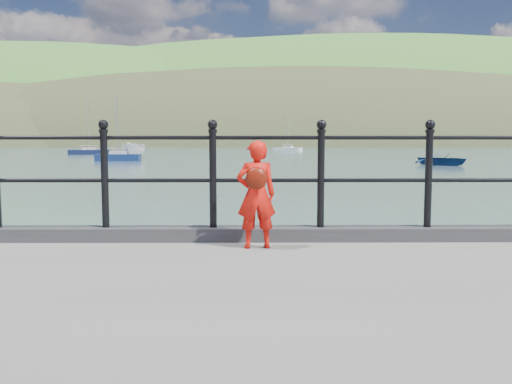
{
  "coord_description": "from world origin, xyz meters",
  "views": [
    {
      "loc": [
        -0.17,
        -6.14,
        2.12
      ],
      "look_at": [
        -0.12,
        -0.2,
        1.55
      ],
      "focal_mm": 38.0,
      "sensor_mm": 36.0,
      "label": 1
    }
  ],
  "objects_px": {
    "launch_white": "(134,151)",
    "sailboat_port": "(118,158)",
    "child": "(256,194)",
    "sailboat_deep": "(288,150)",
    "sailboat_left": "(89,152)",
    "launch_blue": "(443,159)",
    "railing": "(267,167)"
  },
  "relations": [
    {
      "from": "sailboat_left",
      "to": "sailboat_deep",
      "type": "distance_m",
      "value": 37.51
    },
    {
      "from": "sailboat_left",
      "to": "launch_blue",
      "type": "bearing_deg",
      "value": -61.7
    },
    {
      "from": "launch_blue",
      "to": "sailboat_left",
      "type": "xyz_separation_m",
      "value": [
        -40.08,
        34.0,
        -0.15
      ]
    },
    {
      "from": "sailboat_left",
      "to": "railing",
      "type": "bearing_deg",
      "value": -93.28
    },
    {
      "from": "launch_blue",
      "to": "railing",
      "type": "bearing_deg",
      "value": -140.98
    },
    {
      "from": "child",
      "to": "sailboat_deep",
      "type": "relative_size",
      "value": 0.14
    },
    {
      "from": "launch_blue",
      "to": "sailboat_deep",
      "type": "height_order",
      "value": "sailboat_deep"
    },
    {
      "from": "launch_blue",
      "to": "sailboat_deep",
      "type": "bearing_deg",
      "value": 70.69
    },
    {
      "from": "child",
      "to": "launch_blue",
      "type": "bearing_deg",
      "value": -120.22
    },
    {
      "from": "railing",
      "to": "sailboat_port",
      "type": "bearing_deg",
      "value": 105.69
    },
    {
      "from": "sailboat_left",
      "to": "sailboat_port",
      "type": "bearing_deg",
      "value": -88.79
    },
    {
      "from": "sailboat_left",
      "to": "sailboat_deep",
      "type": "bearing_deg",
      "value": 13.9
    },
    {
      "from": "launch_blue",
      "to": "launch_white",
      "type": "relative_size",
      "value": 0.98
    },
    {
      "from": "launch_white",
      "to": "sailboat_port",
      "type": "distance_m",
      "value": 3.0
    },
    {
      "from": "launch_white",
      "to": "sailboat_port",
      "type": "xyz_separation_m",
      "value": [
        -1.05,
        -2.74,
        -0.59
      ]
    },
    {
      "from": "railing",
      "to": "child",
      "type": "height_order",
      "value": "railing"
    },
    {
      "from": "sailboat_deep",
      "to": "railing",
      "type": "bearing_deg",
      "value": -62.59
    },
    {
      "from": "sailboat_left",
      "to": "child",
      "type": "bearing_deg",
      "value": -93.46
    },
    {
      "from": "railing",
      "to": "sailboat_deep",
      "type": "relative_size",
      "value": 2.26
    },
    {
      "from": "child",
      "to": "sailboat_port",
      "type": "height_order",
      "value": "sailboat_port"
    },
    {
      "from": "launch_white",
      "to": "sailboat_left",
      "type": "distance_m",
      "value": 25.17
    },
    {
      "from": "launch_blue",
      "to": "sailboat_port",
      "type": "relative_size",
      "value": 0.72
    },
    {
      "from": "railing",
      "to": "launch_white",
      "type": "distance_m",
      "value": 52.74
    },
    {
      "from": "sailboat_deep",
      "to": "child",
      "type": "bearing_deg",
      "value": -62.65
    },
    {
      "from": "launch_blue",
      "to": "sailboat_left",
      "type": "height_order",
      "value": "sailboat_left"
    },
    {
      "from": "railing",
      "to": "sailboat_left",
      "type": "relative_size",
      "value": 2.17
    },
    {
      "from": "sailboat_deep",
      "to": "sailboat_port",
      "type": "bearing_deg",
      "value": -81.97
    },
    {
      "from": "child",
      "to": "railing",
      "type": "bearing_deg",
      "value": -114.11
    },
    {
      "from": "sailboat_port",
      "to": "launch_white",
      "type": "bearing_deg",
      "value": 69.74
    },
    {
      "from": "launch_white",
      "to": "child",
      "type": "bearing_deg",
      "value": -71.7
    },
    {
      "from": "railing",
      "to": "sailboat_left",
      "type": "xyz_separation_m",
      "value": [
        -24.07,
        73.59,
        -1.49
      ]
    },
    {
      "from": "railing",
      "to": "sailboat_left",
      "type": "bearing_deg",
      "value": 108.11
    }
  ]
}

